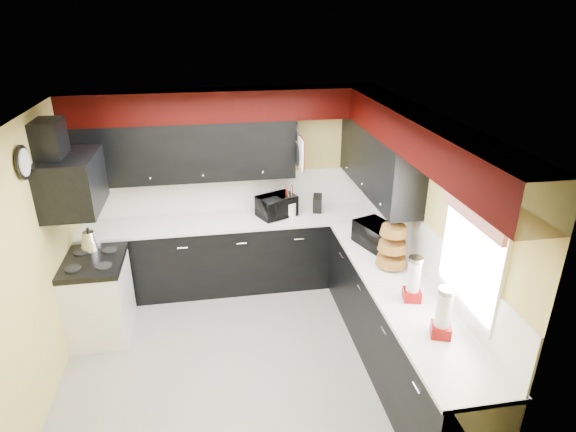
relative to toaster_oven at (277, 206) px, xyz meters
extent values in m
plane|color=gray|center=(-0.58, -1.52, -1.07)|extent=(3.60, 3.60, 0.00)
cube|color=#E0C666|center=(-0.58, 0.28, 0.18)|extent=(3.60, 0.06, 2.50)
cube|color=#E0C666|center=(1.22, -1.52, 0.18)|extent=(0.06, 3.60, 2.50)
cube|color=#E0C666|center=(-2.38, -1.52, 0.18)|extent=(0.06, 3.60, 2.50)
cube|color=white|center=(-0.58, -1.52, 1.43)|extent=(3.60, 3.60, 0.06)
cube|color=black|center=(-0.58, -0.02, -0.62)|extent=(3.60, 0.60, 0.90)
cube|color=black|center=(0.92, -1.82, -0.62)|extent=(0.60, 3.00, 0.90)
cube|color=white|center=(-0.58, -0.02, -0.15)|extent=(3.62, 0.64, 0.04)
cube|color=white|center=(0.92, -1.82, -0.15)|extent=(0.64, 3.02, 0.04)
cube|color=white|center=(-0.58, 0.27, 0.12)|extent=(3.60, 0.02, 0.50)
cube|color=white|center=(1.21, -1.52, 0.12)|extent=(0.02, 3.60, 0.50)
cube|color=black|center=(-1.08, 0.11, 0.73)|extent=(2.60, 0.35, 0.70)
cube|color=black|center=(1.05, -0.62, 0.73)|extent=(0.35, 1.80, 0.70)
cube|color=black|center=(-0.58, 0.10, 1.25)|extent=(3.60, 0.36, 0.35)
cube|color=black|center=(1.04, -1.70, 1.25)|extent=(0.36, 3.24, 0.35)
cube|color=white|center=(-2.08, -0.77, -0.64)|extent=(0.60, 0.75, 0.86)
cube|color=black|center=(-2.08, -0.77, -0.18)|extent=(0.62, 0.77, 0.06)
cube|color=black|center=(-2.13, -0.77, 0.71)|extent=(0.50, 0.78, 0.55)
cube|color=black|center=(-2.26, -0.77, 1.13)|extent=(0.24, 0.40, 0.40)
cube|color=red|center=(1.15, -2.42, 0.88)|extent=(0.04, 0.88, 0.20)
cube|color=white|center=(0.25, -0.22, 0.73)|extent=(0.03, 0.26, 0.35)
imported|color=black|center=(0.00, 0.00, 0.00)|extent=(0.57, 0.53, 0.26)
imported|color=black|center=(0.95, -0.99, 0.00)|extent=(0.46, 0.55, 0.26)
cylinder|color=white|center=(0.15, -0.03, -0.04)|extent=(0.20, 0.20, 0.18)
cube|color=black|center=(0.52, 0.02, -0.01)|extent=(0.15, 0.18, 0.24)
camera|label=1|loc=(-0.79, -5.49, 2.29)|focal=30.00mm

